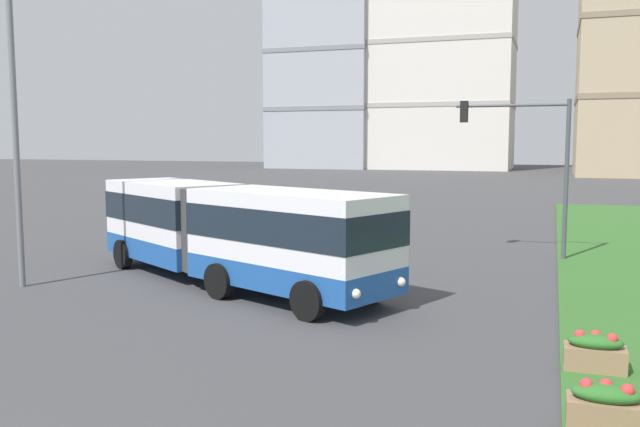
# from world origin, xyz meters

# --- Properties ---
(articulated_bus) EXTENTS (11.59, 7.58, 3.00)m
(articulated_bus) POSITION_xyz_m (-2.75, 14.26, 1.65)
(articulated_bus) COLOR white
(articulated_bus) RESTS_ON ground
(car_navy_sedan) EXTENTS (4.45, 2.12, 1.58)m
(car_navy_sedan) POSITION_xyz_m (-6.04, 22.03, 0.75)
(car_navy_sedan) COLOR #19234C
(car_navy_sedan) RESTS_ON ground
(flower_planter_2) EXTENTS (1.10, 0.56, 0.74)m
(flower_planter_2) POSITION_xyz_m (7.32, 6.65, 0.43)
(flower_planter_2) COLOR #937051
(flower_planter_2) RESTS_ON grass_median
(flower_planter_3) EXTENTS (1.10, 0.56, 0.74)m
(flower_planter_3) POSITION_xyz_m (7.32, 9.39, 0.43)
(flower_planter_3) COLOR #937051
(flower_planter_3) RESTS_ON grass_median
(traffic_light_far_right) EXTENTS (4.09, 0.28, 5.86)m
(traffic_light_far_right) POSITION_xyz_m (5.57, 22.00, 4.06)
(traffic_light_far_right) COLOR #474C51
(traffic_light_far_right) RESTS_ON ground
(streetlight_left) EXTENTS (0.70, 0.28, 10.04)m
(streetlight_left) POSITION_xyz_m (-8.50, 11.92, 5.47)
(streetlight_left) COLOR slate
(streetlight_left) RESTS_ON ground
(apartment_tower_west) EXTENTS (17.09, 15.15, 37.15)m
(apartment_tower_west) POSITION_xyz_m (-30.00, 104.29, 18.59)
(apartment_tower_west) COLOR #9EA3AD
(apartment_tower_west) RESTS_ON ground
(apartment_tower_westcentre) EXTENTS (21.90, 15.29, 48.26)m
(apartment_tower_westcentre) POSITION_xyz_m (-10.71, 105.40, 24.15)
(apartment_tower_westcentre) COLOR silver
(apartment_tower_westcentre) RESTS_ON ground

